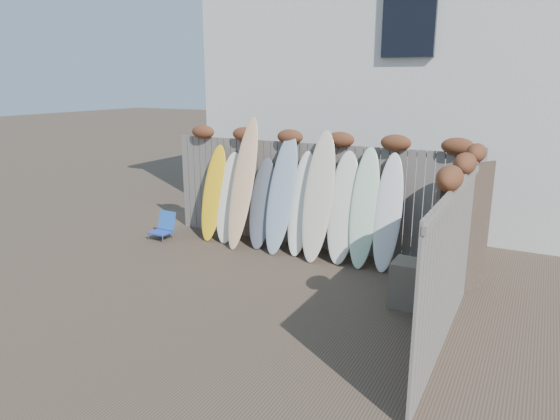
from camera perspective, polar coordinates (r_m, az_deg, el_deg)
The scene contains 17 objects.
ground at distance 7.76m, azimuth -4.20°, elevation -9.15°, with size 80.00×80.00×0.00m, color #493A2D.
back_fence at distance 9.40m, azimuth 3.73°, elevation 2.66°, with size 6.05×0.28×2.24m.
right_fence at distance 6.61m, azimuth 19.53°, elevation -3.67°, with size 0.28×4.40×2.24m.
house at distance 12.93m, azimuth 13.48°, elevation 14.55°, with size 8.50×5.50×6.33m.
beach_chair at distance 10.39m, azimuth -13.14°, elevation -1.82°, with size 0.42×0.45×0.55m.
wooden_crate at distance 7.35m, azimuth 14.91°, elevation -8.22°, with size 0.57×0.47×0.66m, color #67554D.
lattice_panel at distance 7.62m, azimuth 20.13°, elevation -2.54°, with size 0.06×1.32×1.98m, color brown.
surfboard_0 at distance 10.09m, azimuth -7.60°, elevation 1.97°, with size 0.48×0.07×1.95m, color yellow.
surfboard_1 at distance 9.89m, azimuth -5.82°, elevation 1.41°, with size 0.53×0.07×1.83m, color #EDE5C9.
surfboard_2 at distance 9.51m, azimuth -4.26°, elevation 3.07°, with size 0.48×0.07×2.56m, color #F3D392.
surfboard_3 at distance 9.51m, azimuth -2.07°, elevation 0.78°, with size 0.48×0.07×1.77m, color #535A65.
surfboard_4 at distance 9.19m, azimuth 0.17°, elevation 1.83°, with size 0.54×0.07×2.27m, color #8FA3B9.
surfboard_5 at distance 9.13m, azimuth 2.44°, elevation 0.76°, with size 0.47×0.07×1.95m, color white.
surfboard_6 at distance 8.84m, azimuth 4.42°, elevation 1.58°, with size 0.54×0.07×2.37m, color beige.
surfboard_7 at distance 8.79m, azimuth 7.24°, elevation 0.30°, with size 0.54×0.07×2.02m, color silver.
surfboard_8 at distance 8.65m, azimuth 9.61°, elevation 0.28°, with size 0.48×0.07×2.11m, color #BCE2BC.
surfboard_9 at distance 8.56m, azimuth 12.25°, elevation -0.25°, with size 0.46×0.07×2.03m, color silver.
Camera 1 is at (3.81, -6.00, 3.11)m, focal length 32.00 mm.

